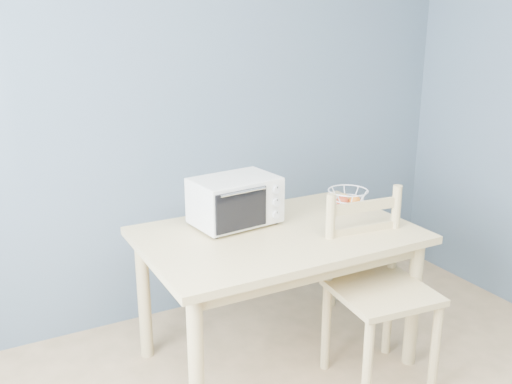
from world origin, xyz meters
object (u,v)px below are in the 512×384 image
dining_table (278,250)px  fruit_basket (347,198)px  dining_chair (376,292)px  toaster_oven (232,201)px

dining_table → fruit_basket: 0.59m
dining_table → dining_chair: dining_chair is taller
dining_table → fruit_basket: (0.55, 0.15, 0.16)m
fruit_basket → dining_chair: size_ratio=0.31×
fruit_basket → dining_chair: (-0.18, -0.51, -0.32)m
toaster_oven → dining_chair: size_ratio=0.48×
toaster_oven → fruit_basket: size_ratio=1.53×
toaster_oven → dining_chair: 0.87m
fruit_basket → toaster_oven: bearing=176.3°
dining_table → toaster_oven: size_ratio=2.97×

